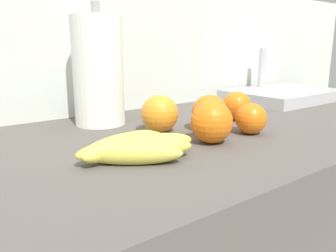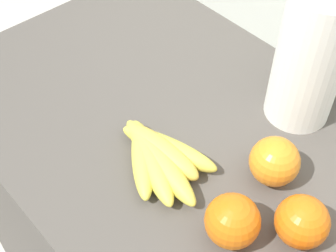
{
  "view_description": "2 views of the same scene",
  "coord_description": "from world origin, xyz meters",
  "views": [
    {
      "loc": [
        -0.61,
        -0.56,
        1.11
      ],
      "look_at": [
        -0.24,
        -0.06,
        0.96
      ],
      "focal_mm": 36.44,
      "sensor_mm": 36.0,
      "label": 1
    },
    {
      "loc": [
        0.06,
        -0.41,
        1.58
      ],
      "look_at": [
        -0.32,
        -0.07,
        1.02
      ],
      "focal_mm": 51.71,
      "sensor_mm": 36.0,
      "label": 2
    }
  ],
  "objects": [
    {
      "name": "paper_towel_roll",
      "position": [
        -0.25,
        0.19,
        1.05
      ],
      "size": [
        0.12,
        0.12,
        0.28
      ],
      "color": "white",
      "rests_on": "counter"
    },
    {
      "name": "orange_far_right",
      "position": [
        -0.09,
        -0.02,
        0.96
      ],
      "size": [
        0.08,
        0.08,
        0.08
      ],
      "primitive_type": "sphere",
      "color": "orange",
      "rests_on": "counter"
    },
    {
      "name": "banana_bunch",
      "position": [
        -0.33,
        -0.09,
        0.94
      ],
      "size": [
        0.21,
        0.16,
        0.04
      ],
      "color": "#D6CA4C",
      "rests_on": "counter"
    },
    {
      "name": "orange_back_left",
      "position": [
        -0.15,
        -0.09,
        0.96
      ],
      "size": [
        0.08,
        0.08,
        0.08
      ],
      "primitive_type": "sphere",
      "color": "orange",
      "rests_on": "counter"
    },
    {
      "name": "orange_back_right",
      "position": [
        -0.18,
        0.04,
        0.96
      ],
      "size": [
        0.08,
        0.08,
        0.08
      ],
      "primitive_type": "sphere",
      "color": "orange",
      "rests_on": "counter"
    }
  ]
}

